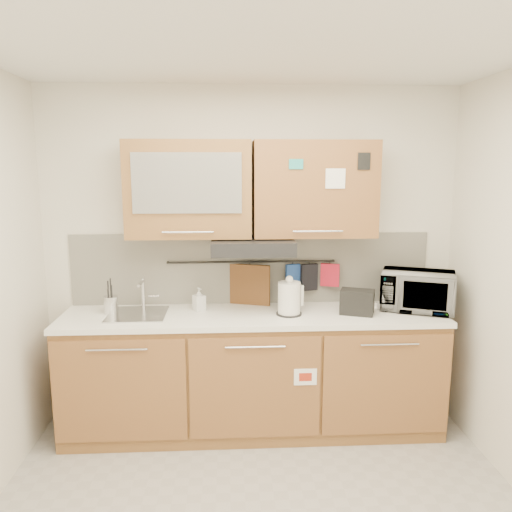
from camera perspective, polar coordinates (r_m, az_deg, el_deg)
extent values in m
plane|color=white|center=(2.45, 1.08, 24.51)|extent=(3.20, 3.20, 0.00)
plane|color=silver|center=(3.93, -0.57, 0.04)|extent=(3.20, 0.00, 3.20)
cube|color=olive|center=(3.89, -0.35, -13.31)|extent=(2.80, 0.60, 0.88)
cube|color=black|center=(4.07, -0.34, -18.36)|extent=(2.80, 0.54, 0.10)
cube|color=brown|center=(3.67, -15.30, -14.69)|extent=(0.91, 0.02, 0.74)
cylinder|color=silver|center=(3.53, -15.63, -10.29)|extent=(0.41, 0.01, 0.01)
cube|color=brown|center=(3.60, -0.10, -14.86)|extent=(0.91, 0.02, 0.74)
cylinder|color=silver|center=(3.45, -0.08, -10.37)|extent=(0.41, 0.01, 0.01)
cube|color=brown|center=(3.76, 14.70, -14.07)|extent=(0.91, 0.02, 0.74)
cylinder|color=silver|center=(3.62, 15.05, -9.74)|extent=(0.41, 0.01, 0.01)
cube|color=white|center=(3.73, -0.35, -6.88)|extent=(2.82, 0.62, 0.04)
cube|color=silver|center=(3.94, -0.56, -1.42)|extent=(2.80, 0.02, 0.56)
cube|color=olive|center=(3.71, -7.65, 7.58)|extent=(0.90, 0.35, 0.70)
cube|color=silver|center=(3.52, -7.91, 8.25)|extent=(0.76, 0.02, 0.42)
cube|color=brown|center=(3.75, 6.64, 7.63)|extent=(0.90, 0.35, 0.70)
cube|color=white|center=(3.59, 9.06, 8.74)|extent=(0.14, 0.00, 0.14)
cube|color=black|center=(3.67, -0.40, 1.19)|extent=(0.60, 0.46, 0.10)
cube|color=silver|center=(3.79, -13.40, -6.63)|extent=(0.42, 0.40, 0.03)
cylinder|color=silver|center=(3.90, -12.77, -4.20)|extent=(0.03, 0.03, 0.24)
cylinder|color=silver|center=(3.80, -13.03, -3.04)|extent=(0.02, 0.18, 0.02)
cylinder|color=black|center=(3.89, -0.54, -0.67)|extent=(1.30, 0.02, 0.02)
cylinder|color=silver|center=(3.85, -16.23, -5.39)|extent=(0.13, 0.13, 0.13)
cylinder|color=black|center=(3.85, -16.50, -4.53)|extent=(0.01, 0.01, 0.25)
cylinder|color=black|center=(3.82, -16.11, -4.81)|extent=(0.01, 0.01, 0.22)
cylinder|color=black|center=(3.85, -16.22, -4.37)|extent=(0.01, 0.01, 0.26)
cylinder|color=black|center=(3.83, -16.50, -5.01)|extent=(0.01, 0.01, 0.19)
cylinder|color=silver|center=(3.67, 3.80, -4.87)|extent=(0.22, 0.22, 0.24)
sphere|color=silver|center=(3.64, 3.83, -2.69)|extent=(0.06, 0.06, 0.06)
cube|color=silver|center=(3.72, 5.19, -4.50)|extent=(0.03, 0.04, 0.15)
cylinder|color=black|center=(3.70, 3.78, -6.57)|extent=(0.19, 0.19, 0.01)
cube|color=black|center=(3.76, 11.48, -5.17)|extent=(0.27, 0.22, 0.18)
cube|color=black|center=(3.74, 10.87, -3.90)|extent=(0.10, 0.12, 0.01)
cube|color=black|center=(3.73, 12.19, -3.98)|extent=(0.10, 0.12, 0.01)
imported|color=#999999|center=(3.98, 17.96, -3.80)|extent=(0.62, 0.53, 0.29)
imported|color=#999999|center=(3.80, -6.53, -4.93)|extent=(0.11, 0.11, 0.17)
cube|color=brown|center=(3.92, -0.71, -3.86)|extent=(0.31, 0.12, 0.40)
cube|color=navy|center=(3.93, 4.22, -2.32)|extent=(0.12, 0.06, 0.19)
cube|color=black|center=(3.95, 6.09, -2.43)|extent=(0.14, 0.07, 0.21)
cube|color=#B1172C|center=(3.97, 8.45, -2.17)|extent=(0.15, 0.06, 0.18)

